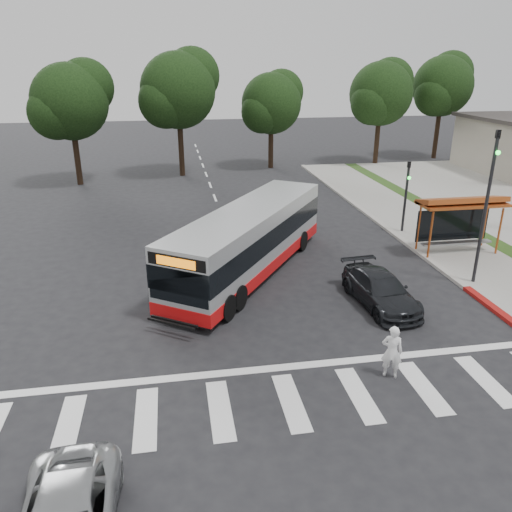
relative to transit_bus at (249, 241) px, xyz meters
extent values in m
plane|color=black|center=(-0.31, -4.37, -1.49)|extent=(140.00, 140.00, 0.00)
cube|color=gray|center=(10.69, 3.63, -1.43)|extent=(4.00, 40.00, 0.12)
cube|color=#9E9991|center=(8.69, 3.63, -1.42)|extent=(0.30, 40.00, 0.15)
cube|color=maroon|center=(8.69, -6.37, -1.41)|extent=(0.32, 6.00, 0.15)
cube|color=silver|center=(-0.31, -9.37, -1.48)|extent=(18.00, 2.60, 0.01)
cylinder|color=#A7491B|center=(8.69, 0.03, -0.22)|extent=(0.10, 0.10, 2.30)
cylinder|color=#A7491B|center=(12.29, 0.03, -0.22)|extent=(0.10, 0.10, 2.30)
cylinder|color=#A7491B|center=(8.69, 1.23, -0.22)|extent=(0.10, 0.10, 2.30)
cylinder|color=#A7491B|center=(12.29, 1.23, -0.22)|extent=(0.10, 0.10, 2.30)
cube|color=#A7491B|center=(10.49, 0.63, 1.08)|extent=(4.20, 1.60, 0.12)
cube|color=#A7491B|center=(10.49, 0.68, 1.23)|extent=(4.20, 1.32, 0.51)
cube|color=black|center=(10.49, 1.23, -0.17)|extent=(3.80, 0.06, 1.60)
cube|color=gray|center=(10.49, 0.63, -0.92)|extent=(3.60, 0.40, 0.08)
cylinder|color=black|center=(9.29, -2.87, 1.76)|extent=(0.14, 0.14, 6.50)
imported|color=black|center=(9.29, -2.87, 4.51)|extent=(0.16, 0.20, 1.00)
sphere|color=#19E533|center=(9.29, -3.05, 4.16)|extent=(0.18, 0.18, 0.18)
cylinder|color=black|center=(9.29, 4.13, 0.51)|extent=(0.14, 0.14, 4.00)
imported|color=black|center=(9.29, 4.13, 2.01)|extent=(0.16, 0.20, 1.00)
sphere|color=#19E533|center=(9.29, 3.95, 1.66)|extent=(0.18, 0.18, 0.18)
cylinder|color=black|center=(15.69, 23.63, 0.81)|extent=(0.44, 0.44, 4.40)
sphere|color=black|center=(15.69, 23.63, 4.81)|extent=(5.60, 5.60, 5.60)
sphere|color=black|center=(16.81, 24.47, 5.81)|extent=(4.20, 4.20, 4.20)
sphere|color=black|center=(14.71, 22.93, 4.11)|extent=(3.92, 3.92, 3.92)
cylinder|color=black|center=(22.69, 25.63, 0.93)|extent=(0.44, 0.44, 4.84)
sphere|color=black|center=(22.69, 25.63, 5.33)|extent=(5.60, 5.60, 5.60)
sphere|color=black|center=(23.81, 26.47, 6.43)|extent=(4.20, 4.20, 4.20)
sphere|color=black|center=(21.71, 24.93, 4.56)|extent=(3.92, 3.92, 3.92)
cylinder|color=black|center=(-2.31, 21.63, 0.93)|extent=(0.44, 0.44, 4.84)
sphere|color=black|center=(-2.31, 21.63, 5.33)|extent=(6.00, 6.00, 6.00)
sphere|color=black|center=(-1.11, 22.53, 6.43)|extent=(4.50, 4.50, 4.50)
sphere|color=black|center=(-3.36, 20.88, 4.56)|extent=(4.20, 4.20, 4.20)
cylinder|color=black|center=(5.69, 23.63, 0.49)|extent=(0.44, 0.44, 3.96)
sphere|color=black|center=(5.69, 23.63, 4.09)|extent=(5.20, 5.20, 5.20)
sphere|color=black|center=(6.73, 24.41, 4.99)|extent=(3.90, 3.90, 3.90)
sphere|color=black|center=(4.78, 22.98, 3.46)|extent=(3.64, 3.64, 3.64)
cylinder|color=black|center=(-10.31, 19.63, 0.71)|extent=(0.44, 0.44, 4.40)
sphere|color=black|center=(-10.31, 19.63, 4.71)|extent=(5.60, 5.60, 5.60)
sphere|color=black|center=(-9.19, 20.47, 5.71)|extent=(4.20, 4.20, 4.20)
sphere|color=black|center=(-11.29, 18.93, 4.01)|extent=(3.92, 3.92, 3.92)
imported|color=white|center=(2.94, -8.65, -0.64)|extent=(0.74, 0.63, 1.71)
imported|color=black|center=(4.53, -4.05, -0.85)|extent=(2.16, 4.52, 1.27)
camera|label=1|loc=(-3.23, -20.61, 7.42)|focal=35.00mm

